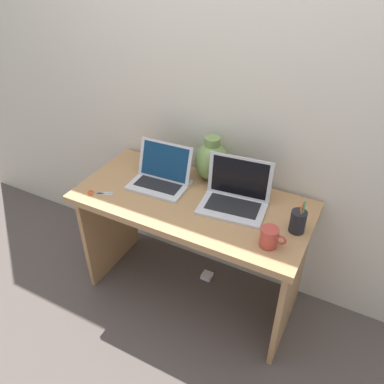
% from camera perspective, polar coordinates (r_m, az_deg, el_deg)
% --- Properties ---
extents(ground_plane, '(6.00, 6.00, 0.00)m').
position_cam_1_polar(ground_plane, '(2.66, 0.00, -14.36)').
color(ground_plane, '#564C47').
extents(back_wall, '(4.40, 0.04, 2.40)m').
position_cam_1_polar(back_wall, '(2.20, 4.30, 13.08)').
color(back_wall, beige).
rests_on(back_wall, ground).
extents(desk, '(1.31, 0.62, 0.76)m').
position_cam_1_polar(desk, '(2.25, 0.00, -4.70)').
color(desk, '#AD7F51').
rests_on(desk, ground).
extents(laptop_left, '(0.34, 0.25, 0.23)m').
position_cam_1_polar(laptop_left, '(2.25, -4.45, 2.66)').
color(laptop_left, silver).
rests_on(laptop_left, desk).
extents(laptop_right, '(0.37, 0.29, 0.25)m').
position_cam_1_polar(laptop_right, '(2.09, 6.46, -0.18)').
color(laptop_right, silver).
rests_on(laptop_right, desk).
extents(green_vase, '(0.20, 0.20, 0.27)m').
position_cam_1_polar(green_vase, '(2.26, 2.91, 4.67)').
color(green_vase, '#75934C').
rests_on(green_vase, desk).
extents(coffee_mug, '(0.13, 0.09, 0.10)m').
position_cam_1_polar(coffee_mug, '(1.86, 11.31, -6.54)').
color(coffee_mug, '#B23D33').
rests_on(coffee_mug, desk).
extents(pen_cup, '(0.08, 0.08, 0.19)m').
position_cam_1_polar(pen_cup, '(1.97, 15.28, -4.16)').
color(pen_cup, black).
rests_on(pen_cup, desk).
extents(scissors, '(0.14, 0.10, 0.01)m').
position_cam_1_polar(scissors, '(2.25, -14.02, -0.16)').
color(scissors, '#B7B7BC').
rests_on(scissors, desk).
extents(power_brick, '(0.07, 0.07, 0.03)m').
position_cam_1_polar(power_brick, '(2.73, 2.22, -12.18)').
color(power_brick, white).
rests_on(power_brick, ground).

